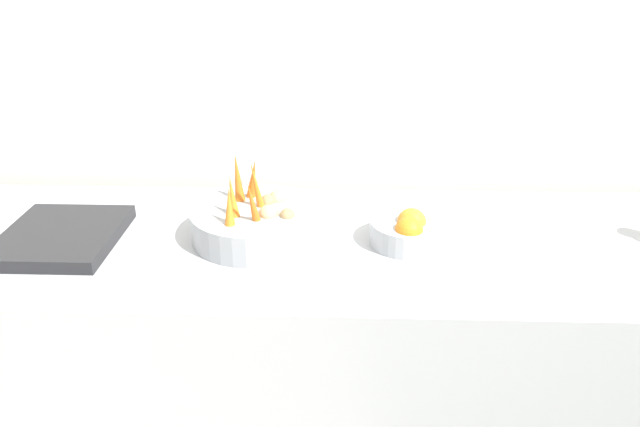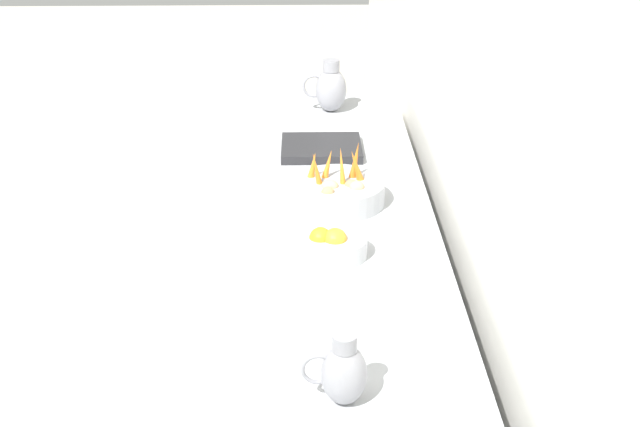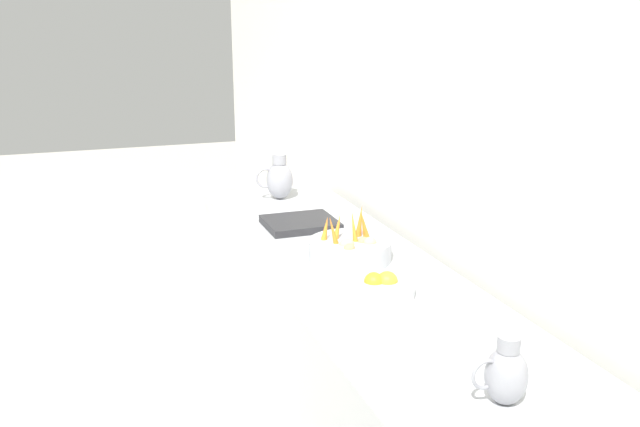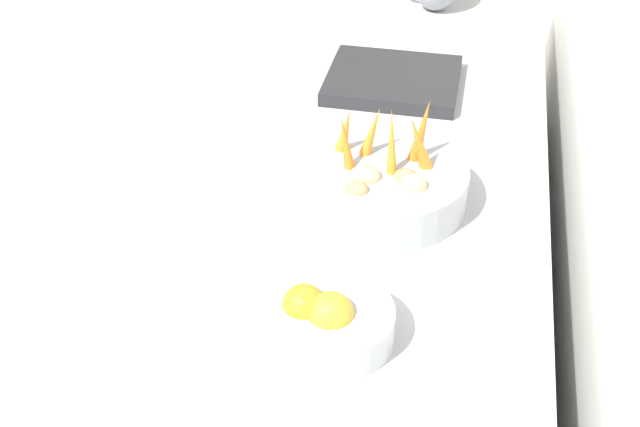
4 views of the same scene
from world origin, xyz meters
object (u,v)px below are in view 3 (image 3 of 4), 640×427
metal_pitcher_tall (279,179)px  metal_pitcher_short (506,373)px  vegetable_colander (350,249)px  orange_bowl (386,287)px

metal_pitcher_tall → metal_pitcher_short: size_ratio=1.30×
metal_pitcher_short → metal_pitcher_tall: bearing=-91.0°
vegetable_colander → metal_pitcher_short: (0.03, 1.18, 0.04)m
orange_bowl → metal_pitcher_tall: bearing=-91.3°
vegetable_colander → metal_pitcher_short: vegetable_colander is taller
vegetable_colander → orange_bowl: 0.42m
orange_bowl → metal_pitcher_tall: 1.49m
vegetable_colander → metal_pitcher_tall: bearing=-90.3°
orange_bowl → vegetable_colander: bearing=-93.9°
orange_bowl → metal_pitcher_short: 0.76m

